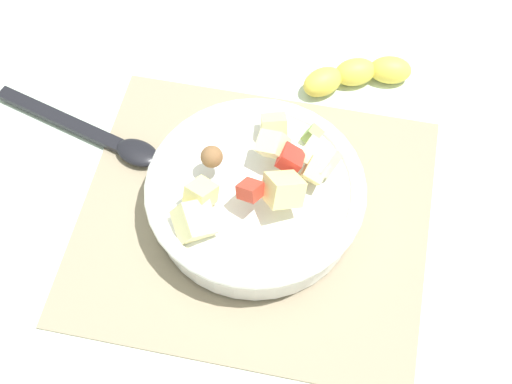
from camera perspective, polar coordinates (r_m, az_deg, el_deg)
ground_plane at (r=0.88m, az=-0.16°, el=-2.06°), size 2.40×2.40×0.00m
placemat at (r=0.88m, az=-0.16°, el=-1.97°), size 0.41×0.36×0.01m
salad_bowl at (r=0.85m, az=0.01°, el=-0.18°), size 0.25×0.25×0.11m
serving_spoon at (r=0.95m, az=-11.62°, el=4.11°), size 0.24×0.09×0.01m
banana_whole at (r=1.00m, az=7.62°, el=8.84°), size 0.15×0.09×0.04m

